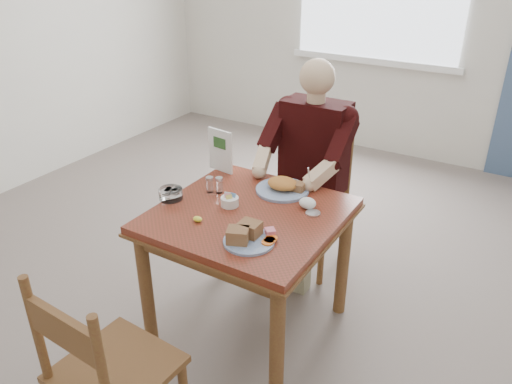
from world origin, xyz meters
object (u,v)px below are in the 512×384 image
Objects in this scene: chair_far at (313,197)px; near_plate at (247,236)px; far_plate at (284,186)px; diner at (309,155)px; table at (249,230)px; chair_near at (107,374)px.

chair_far reaches higher than near_plate.
near_plate and far_plate have the same top height.
chair_far is 0.69× the size of diner.
table is 3.16× the size of near_plate.
near_plate is (0.14, -0.24, 0.14)m from table.
diner reaches higher than table.
far_plate reaches higher than table.
chair_far is at bearing 97.90° from near_plate.
diner is at bearing 90.00° from table.
chair_near reaches higher than table.
diner reaches higher than far_plate.
diner is at bearing 95.98° from far_plate.
chair_near is 3.07× the size of far_plate.
near_plate is (0.14, -0.95, -0.03)m from diner.
chair_far is at bearing 90.00° from table.
table is at bearing -98.37° from far_plate.
diner reaches higher than chair_far.
far_plate is at bearing 85.99° from chair_near.
chair_far is at bearing 88.52° from chair_near.
table is at bearing 87.32° from chair_near.
chair_near is 0.69× the size of diner.
table is 0.97× the size of chair_far.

